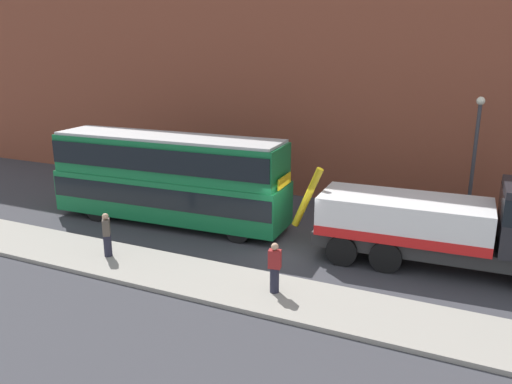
# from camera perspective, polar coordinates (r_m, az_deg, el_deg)

# --- Properties ---
(ground_plane) EXTENTS (120.00, 120.00, 0.00)m
(ground_plane) POSITION_cam_1_polar(r_m,az_deg,el_deg) (21.06, 4.41, -6.21)
(ground_plane) COLOR #38383D
(near_kerb) EXTENTS (60.00, 2.80, 0.15)m
(near_kerb) POSITION_cam_1_polar(r_m,az_deg,el_deg) (17.50, -0.55, -10.75)
(near_kerb) COLOR gray
(near_kerb) RESTS_ON ground_plane
(building_facade) EXTENTS (60.00, 1.50, 16.00)m
(building_facade) POSITION_cam_1_polar(r_m,az_deg,el_deg) (26.82, 10.86, 16.03)
(building_facade) COLOR brown
(building_facade) RESTS_ON ground_plane
(recovery_tow_truck) EXTENTS (10.20, 3.07, 3.67)m
(recovery_tow_truck) POSITION_cam_1_polar(r_m,az_deg,el_deg) (19.81, 21.07, -3.31)
(recovery_tow_truck) COLOR #2D2D2D
(recovery_tow_truck) RESTS_ON ground_plane
(double_decker_bus) EXTENTS (11.14, 3.09, 4.06)m
(double_decker_bus) POSITION_cam_1_polar(r_m,az_deg,el_deg) (23.60, -9.62, 1.78)
(double_decker_bus) COLOR #146B38
(double_decker_bus) RESTS_ON ground_plane
(pedestrian_onlooker) EXTENTS (0.45, 0.48, 1.71)m
(pedestrian_onlooker) POSITION_cam_1_polar(r_m,az_deg,el_deg) (20.40, -16.13, -4.61)
(pedestrian_onlooker) COLOR #232333
(pedestrian_onlooker) RESTS_ON near_kerb
(pedestrian_bystander) EXTENTS (0.44, 0.35, 1.71)m
(pedestrian_bystander) POSITION_cam_1_polar(r_m,az_deg,el_deg) (16.86, 2.07, -8.42)
(pedestrian_bystander) COLOR #232333
(pedestrian_bystander) RESTS_ON near_kerb
(street_lamp) EXTENTS (0.36, 0.36, 5.83)m
(street_lamp) POSITION_cam_1_polar(r_m,az_deg,el_deg) (24.20, 22.98, 4.09)
(street_lamp) COLOR #38383D
(street_lamp) RESTS_ON ground_plane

